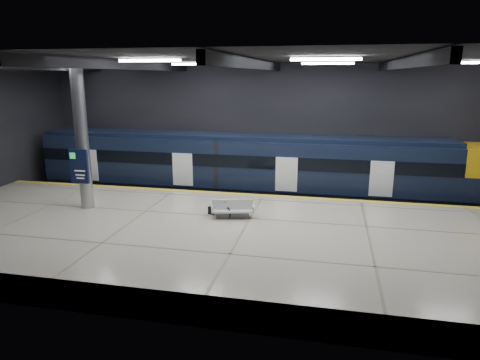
% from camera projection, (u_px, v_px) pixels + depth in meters
% --- Properties ---
extents(ground, '(30.00, 30.00, 0.00)m').
position_uv_depth(ground, '(254.00, 233.00, 20.27)').
color(ground, black).
rests_on(ground, ground).
extents(room_shell, '(30.10, 16.10, 8.05)m').
position_uv_depth(room_shell, '(255.00, 112.00, 18.90)').
color(room_shell, black).
rests_on(room_shell, ground).
extents(platform, '(30.00, 11.00, 1.10)m').
position_uv_depth(platform, '(244.00, 242.00, 17.77)').
color(platform, '#BAB09E').
rests_on(platform, ground).
extents(safety_strip, '(30.00, 0.40, 0.01)m').
position_uv_depth(safety_strip, '(263.00, 195.00, 22.62)').
color(safety_strip, yellow).
rests_on(safety_strip, platform).
extents(rails, '(30.00, 1.52, 0.16)m').
position_uv_depth(rails, '(270.00, 200.00, 25.47)').
color(rails, gray).
rests_on(rails, ground).
extents(train, '(29.40, 2.84, 3.79)m').
position_uv_depth(train, '(268.00, 167.00, 25.03)').
color(train, black).
rests_on(train, ground).
extents(bench, '(2.01, 1.19, 0.83)m').
position_uv_depth(bench, '(233.00, 211.00, 19.09)').
color(bench, '#595B60').
rests_on(bench, platform).
extents(bicycle, '(1.26, 1.46, 0.76)m').
position_uv_depth(bicycle, '(224.00, 207.00, 19.42)').
color(bicycle, '#99999E').
rests_on(bicycle, platform).
extents(pannier_bag, '(0.33, 0.24, 0.35)m').
position_uv_depth(pannier_bag, '(212.00, 210.00, 19.59)').
color(pannier_bag, black).
rests_on(pannier_bag, platform).
extents(info_column, '(0.90, 0.78, 6.90)m').
position_uv_depth(info_column, '(82.00, 138.00, 19.84)').
color(info_column, '#9EA0A5').
rests_on(info_column, platform).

